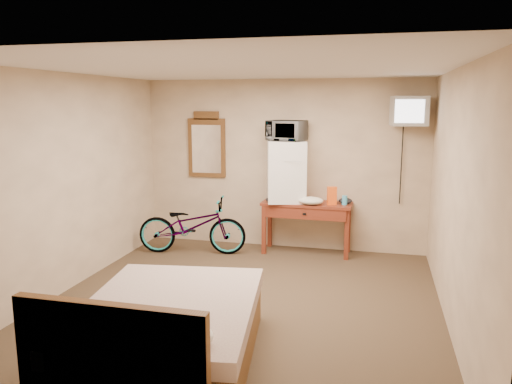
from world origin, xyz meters
TOP-DOWN VIEW (x-y plane):
  - room at (-0.00, 0.00)m, footprint 4.60×4.64m
  - desk at (0.40, 2.00)m, footprint 1.29×0.53m
  - mini_fridge at (0.09, 2.05)m, footprint 0.65×0.64m
  - microwave at (0.09, 2.05)m, footprint 0.59×0.48m
  - snack_bag at (0.76, 1.96)m, footprint 0.14×0.11m
  - blue_cup at (0.94, 1.99)m, footprint 0.07×0.07m
  - cloth_cream at (0.48, 1.90)m, footprint 0.35×0.27m
  - cloth_dark_a at (-0.05, 1.90)m, footprint 0.23×0.18m
  - cloth_dark_b at (0.95, 2.06)m, footprint 0.19×0.16m
  - crt_television at (1.74, 2.02)m, footprint 0.50×0.59m
  - wall_mirror at (-1.18, 2.27)m, footprint 0.59×0.04m
  - bicycle at (-1.20, 1.63)m, footprint 1.63×0.79m
  - bed at (-0.27, -1.38)m, footprint 1.64×2.03m

SIDE VIEW (x-z plane):
  - bed at x=-0.27m, z-range -0.15..0.75m
  - bicycle at x=-1.20m, z-range 0.00..0.82m
  - desk at x=0.40m, z-range 0.25..1.00m
  - cloth_dark_b at x=0.95m, z-range 0.75..0.84m
  - cloth_dark_a at x=-0.05m, z-range 0.75..0.84m
  - cloth_cream at x=0.48m, z-range 0.75..0.86m
  - blue_cup at x=0.94m, z-range 0.75..0.88m
  - snack_bag at x=0.76m, z-range 0.75..1.00m
  - mini_fridge at x=0.09m, z-range 0.75..1.63m
  - room at x=0.00m, z-range 0.00..2.50m
  - wall_mirror at x=-1.18m, z-range 1.02..2.02m
  - microwave at x=0.09m, z-range 1.63..1.91m
  - crt_television at x=1.74m, z-range 1.86..2.25m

